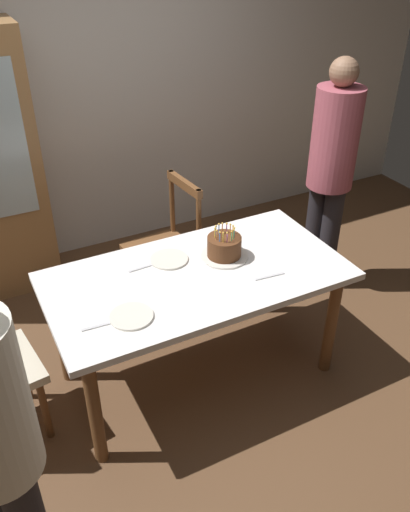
% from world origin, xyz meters
% --- Properties ---
extents(ground, '(6.40, 6.40, 0.00)m').
position_xyz_m(ground, '(0.00, 0.00, 0.00)').
color(ground, brown).
extents(back_wall, '(6.40, 0.10, 2.60)m').
position_xyz_m(back_wall, '(0.00, 1.85, 1.30)').
color(back_wall, beige).
rests_on(back_wall, ground).
extents(dining_table, '(1.67, 0.86, 0.76)m').
position_xyz_m(dining_table, '(0.00, 0.00, 0.66)').
color(dining_table, white).
rests_on(dining_table, ground).
extents(birthday_cake, '(0.28, 0.28, 0.20)m').
position_xyz_m(birthday_cake, '(0.22, 0.08, 0.82)').
color(birthday_cake, silver).
rests_on(birthday_cake, dining_table).
extents(plate_near_celebrant, '(0.22, 0.22, 0.01)m').
position_xyz_m(plate_near_celebrant, '(-0.46, -0.19, 0.77)').
color(plate_near_celebrant, silver).
rests_on(plate_near_celebrant, dining_table).
extents(plate_far_side, '(0.22, 0.22, 0.01)m').
position_xyz_m(plate_far_side, '(-0.08, 0.19, 0.77)').
color(plate_far_side, silver).
rests_on(plate_far_side, dining_table).
extents(fork_near_celebrant, '(0.18, 0.03, 0.01)m').
position_xyz_m(fork_near_celebrant, '(-0.62, -0.19, 0.76)').
color(fork_near_celebrant, silver).
rests_on(fork_near_celebrant, dining_table).
extents(fork_far_side, '(0.18, 0.02, 0.01)m').
position_xyz_m(fork_far_side, '(-0.24, 0.19, 0.76)').
color(fork_far_side, silver).
rests_on(fork_far_side, dining_table).
extents(fork_near_guest, '(0.18, 0.03, 0.01)m').
position_xyz_m(fork_near_guest, '(0.34, -0.21, 0.76)').
color(fork_near_guest, silver).
rests_on(fork_near_guest, dining_table).
extents(chair_spindle_back, '(0.48, 0.48, 0.95)m').
position_xyz_m(chair_spindle_back, '(0.12, 0.75, 0.46)').
color(chair_spindle_back, brown).
rests_on(chair_spindle_back, ground).
extents(person_guest, '(0.32, 0.32, 1.70)m').
position_xyz_m(person_guest, '(1.28, 0.47, 0.97)').
color(person_guest, '#262328').
rests_on(person_guest, ground).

